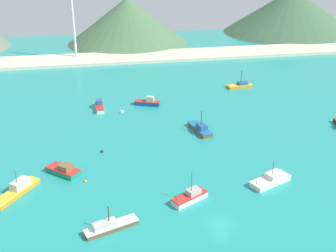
{
  "coord_description": "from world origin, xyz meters",
  "views": [
    {
      "loc": [
        -19.85,
        -55.02,
        44.29
      ],
      "look_at": [
        -2.02,
        37.51,
        2.36
      ],
      "focal_mm": 43.75,
      "sensor_mm": 36.0,
      "label": 1
    }
  ],
  "objects_px": {
    "radio_tower": "(73,17)",
    "buoy_1": "(122,112)",
    "fishing_boat_0": "(240,85)",
    "fishing_boat_7": "(110,226)",
    "fishing_boat_9": "(200,129)",
    "fishing_boat_1": "(64,170)",
    "fishing_boat_13": "(271,180)",
    "fishing_boat_14": "(148,102)",
    "fishing_boat_2": "(17,190)",
    "buoy_0": "(85,181)",
    "buoy_2": "(102,152)",
    "fishing_boat_3": "(99,106)",
    "fishing_boat_8": "(190,197)"
  },
  "relations": [
    {
      "from": "fishing_boat_3",
      "to": "buoy_1",
      "type": "relative_size",
      "value": 7.6
    },
    {
      "from": "buoy_2",
      "to": "fishing_boat_2",
      "type": "bearing_deg",
      "value": -139.42
    },
    {
      "from": "fishing_boat_0",
      "to": "fishing_boat_13",
      "type": "xyz_separation_m",
      "value": [
        -15.05,
        -59.04,
        0.09
      ]
    },
    {
      "from": "fishing_boat_13",
      "to": "fishing_boat_14",
      "type": "xyz_separation_m",
      "value": [
        -18.16,
        48.18,
        0.15
      ]
    },
    {
      "from": "fishing_boat_13",
      "to": "radio_tower",
      "type": "relative_size",
      "value": 0.28
    },
    {
      "from": "fishing_boat_1",
      "to": "buoy_1",
      "type": "height_order",
      "value": "fishing_boat_1"
    },
    {
      "from": "fishing_boat_3",
      "to": "fishing_boat_7",
      "type": "relative_size",
      "value": 0.84
    },
    {
      "from": "fishing_boat_7",
      "to": "fishing_boat_9",
      "type": "distance_m",
      "value": 43.71
    },
    {
      "from": "fishing_boat_1",
      "to": "radio_tower",
      "type": "bearing_deg",
      "value": 89.09
    },
    {
      "from": "fishing_boat_0",
      "to": "fishing_boat_8",
      "type": "bearing_deg",
      "value": -117.71
    },
    {
      "from": "radio_tower",
      "to": "buoy_1",
      "type": "bearing_deg",
      "value": -78.02
    },
    {
      "from": "fishing_boat_3",
      "to": "fishing_boat_13",
      "type": "height_order",
      "value": "fishing_boat_13"
    },
    {
      "from": "fishing_boat_7",
      "to": "buoy_1",
      "type": "xyz_separation_m",
      "value": [
        6.66,
        52.67,
        -0.54
      ]
    },
    {
      "from": "fishing_boat_2",
      "to": "buoy_1",
      "type": "distance_m",
      "value": 44.87
    },
    {
      "from": "fishing_boat_14",
      "to": "fishing_boat_2",
      "type": "bearing_deg",
      "value": -126.75
    },
    {
      "from": "fishing_boat_2",
      "to": "buoy_1",
      "type": "bearing_deg",
      "value": 58.34
    },
    {
      "from": "fishing_boat_9",
      "to": "buoy_0",
      "type": "relative_size",
      "value": 16.12
    },
    {
      "from": "fishing_boat_1",
      "to": "fishing_boat_3",
      "type": "xyz_separation_m",
      "value": [
        8.8,
        35.95,
        0.03
      ]
    },
    {
      "from": "fishing_boat_13",
      "to": "buoy_2",
      "type": "relative_size",
      "value": 12.96
    },
    {
      "from": "fishing_boat_7",
      "to": "fishing_boat_14",
      "type": "distance_m",
      "value": 58.88
    },
    {
      "from": "fishing_boat_14",
      "to": "buoy_1",
      "type": "xyz_separation_m",
      "value": [
        -8.18,
        -4.31,
        -0.74
      ]
    },
    {
      "from": "buoy_1",
      "to": "radio_tower",
      "type": "height_order",
      "value": "radio_tower"
    },
    {
      "from": "fishing_boat_7",
      "to": "fishing_boat_1",
      "type": "bearing_deg",
      "value": 112.08
    },
    {
      "from": "fishing_boat_7",
      "to": "fishing_boat_14",
      "type": "relative_size",
      "value": 1.21
    },
    {
      "from": "fishing_boat_13",
      "to": "buoy_0",
      "type": "distance_m",
      "value": 37.77
    },
    {
      "from": "fishing_boat_7",
      "to": "fishing_boat_14",
      "type": "xyz_separation_m",
      "value": [
        14.84,
        56.98,
        0.2
      ]
    },
    {
      "from": "fishing_boat_2",
      "to": "fishing_boat_8",
      "type": "relative_size",
      "value": 1.36
    },
    {
      "from": "fishing_boat_1",
      "to": "buoy_1",
      "type": "distance_m",
      "value": 35.45
    },
    {
      "from": "fishing_boat_7",
      "to": "fishing_boat_8",
      "type": "xyz_separation_m",
      "value": [
        15.46,
        5.79,
        0.11
      ]
    },
    {
      "from": "buoy_1",
      "to": "radio_tower",
      "type": "distance_m",
      "value": 67.18
    },
    {
      "from": "fishing_boat_2",
      "to": "fishing_boat_14",
      "type": "distance_m",
      "value": 53.04
    },
    {
      "from": "fishing_boat_0",
      "to": "radio_tower",
      "type": "height_order",
      "value": "radio_tower"
    },
    {
      "from": "fishing_boat_2",
      "to": "fishing_boat_9",
      "type": "xyz_separation_m",
      "value": [
        42.3,
        21.09,
        -0.03
      ]
    },
    {
      "from": "fishing_boat_3",
      "to": "buoy_0",
      "type": "height_order",
      "value": "fishing_boat_3"
    },
    {
      "from": "fishing_boat_2",
      "to": "buoy_0",
      "type": "bearing_deg",
      "value": 8.44
    },
    {
      "from": "fishing_boat_2",
      "to": "fishing_boat_7",
      "type": "relative_size",
      "value": 1.09
    },
    {
      "from": "fishing_boat_1",
      "to": "fishing_boat_13",
      "type": "height_order",
      "value": "fishing_boat_13"
    },
    {
      "from": "fishing_boat_0",
      "to": "radio_tower",
      "type": "distance_m",
      "value": 75.02
    },
    {
      "from": "fishing_boat_13",
      "to": "fishing_boat_7",
      "type": "bearing_deg",
      "value": -165.07
    },
    {
      "from": "fishing_boat_13",
      "to": "fishing_boat_14",
      "type": "bearing_deg",
      "value": 110.65
    },
    {
      "from": "fishing_boat_0",
      "to": "fishing_boat_3",
      "type": "relative_size",
      "value": 1.09
    },
    {
      "from": "fishing_boat_7",
      "to": "fishing_boat_3",
      "type": "bearing_deg",
      "value": 89.53
    },
    {
      "from": "fishing_boat_3",
      "to": "fishing_boat_9",
      "type": "bearing_deg",
      "value": -40.01
    },
    {
      "from": "fishing_boat_13",
      "to": "fishing_boat_14",
      "type": "relative_size",
      "value": 1.2
    },
    {
      "from": "fishing_boat_14",
      "to": "buoy_2",
      "type": "xyz_separation_m",
      "value": [
        -14.92,
        -28.1,
        -0.8
      ]
    },
    {
      "from": "radio_tower",
      "to": "fishing_boat_3",
      "type": "bearing_deg",
      "value": -83.05
    },
    {
      "from": "fishing_boat_2",
      "to": "fishing_boat_8",
      "type": "bearing_deg",
      "value": -15.04
    },
    {
      "from": "fishing_boat_0",
      "to": "buoy_1",
      "type": "xyz_separation_m",
      "value": [
        -41.4,
        -15.17,
        -0.51
      ]
    },
    {
      "from": "fishing_boat_8",
      "to": "buoy_0",
      "type": "xyz_separation_m",
      "value": [
        -19.44,
        10.61,
        -0.73
      ]
    },
    {
      "from": "fishing_boat_8",
      "to": "buoy_2",
      "type": "height_order",
      "value": "fishing_boat_8"
    }
  ]
}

